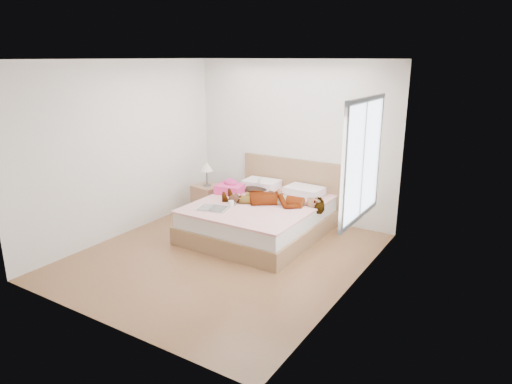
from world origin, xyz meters
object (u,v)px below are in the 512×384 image
Objects in this scene: woman at (274,196)px; towel at (230,187)px; coffee_mug at (231,204)px; plush_toy at (234,199)px; phone at (259,180)px; magazine at (212,208)px; nightstand at (208,198)px; bed at (262,215)px.

woman is 0.87m from towel.
plush_toy reaches higher than coffee_mug.
phone reaches higher than magazine.
magazine is at bearing -72.69° from towel.
plush_toy is 0.27× the size of nightstand.
towel is at bearing 131.36° from plush_toy.
towel is 4.00× the size of coffee_mug.
coffee_mug is at bearing 54.20° from magazine.
nightstand is at bearing 145.81° from coffee_mug.
phone is 0.89m from coffee_mug.
phone is 0.11× the size of nightstand.
woman is at bearing -6.72° from nightstand.
nightstand is (-0.95, 0.64, -0.24)m from coffee_mug.
towel is at bearing -112.74° from woman.
towel is at bearing 126.74° from coffee_mug.
phone is 0.83× the size of coffee_mug.
towel is 0.60m from nightstand.
towel is at bearing 171.61° from bed.
bed is at bearing -69.97° from phone.
bed reaches higher than plush_toy.
bed is at bearing -8.26° from nightstand.
magazine is at bearing -125.80° from coffee_mug.
plush_toy is at bearing -74.77° from woman.
woman reaches higher than plush_toy.
bed is 17.31× the size of coffee_mug.
nightstand is (-0.89, -0.24, -0.39)m from phone.
towel is (-0.87, 0.09, -0.02)m from woman.
towel is 0.54m from plush_toy.
bed reaches higher than towel.
towel reaches higher than phone.
plush_toy is at bearing -48.64° from towel.
bed is 0.60m from coffee_mug.
towel reaches higher than woman.
coffee_mug is 0.48× the size of plush_toy.
coffee_mug is (0.06, -0.88, -0.14)m from phone.
towel is (-0.37, -0.31, -0.10)m from phone.
phone is at bearing 40.22° from towel.
phone is 0.67m from bed.
magazine is 0.53× the size of nightstand.
magazine is 1.19m from nightstand.
magazine is (-0.11, -1.12, -0.18)m from phone.
phone is at bearing 126.88° from bed.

